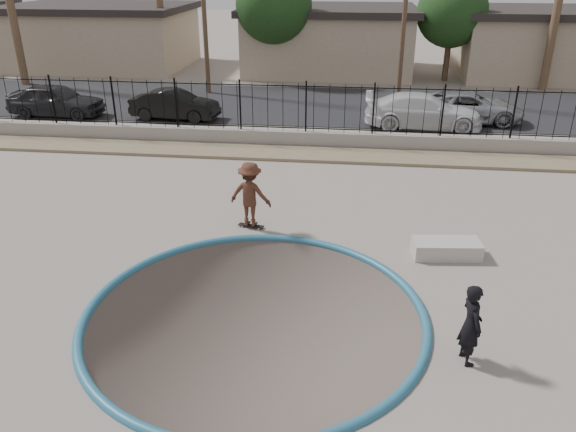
% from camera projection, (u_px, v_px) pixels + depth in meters
% --- Properties ---
extents(ground, '(120.00, 120.00, 2.20)m').
position_uv_depth(ground, '(309.00, 159.00, 23.57)').
color(ground, gray).
rests_on(ground, ground).
extents(bowl_pit, '(6.84, 6.84, 1.80)m').
position_uv_depth(bowl_pit, '(255.00, 315.00, 11.38)').
color(bowl_pit, '#483D37').
rests_on(bowl_pit, ground).
extents(coping_ring, '(7.04, 7.04, 0.20)m').
position_uv_depth(coping_ring, '(255.00, 315.00, 11.38)').
color(coping_ring, '#286582').
rests_on(coping_ring, ground).
extents(rock_strip, '(42.00, 1.60, 0.11)m').
position_uv_depth(rock_strip, '(303.00, 154.00, 20.56)').
color(rock_strip, '#887859').
rests_on(rock_strip, ground).
extents(retaining_wall, '(42.00, 0.45, 0.60)m').
position_uv_depth(retaining_wall, '(306.00, 139.00, 21.45)').
color(retaining_wall, gray).
rests_on(retaining_wall, ground).
extents(fence, '(40.00, 0.04, 1.80)m').
position_uv_depth(fence, '(306.00, 108.00, 20.95)').
color(fence, black).
rests_on(fence, retaining_wall).
extents(street, '(90.00, 8.00, 0.04)m').
position_uv_depth(street, '(318.00, 105.00, 27.61)').
color(street, black).
rests_on(street, ground).
extents(house_west, '(11.60, 8.60, 3.90)m').
position_uv_depth(house_west, '(102.00, 35.00, 36.98)').
color(house_west, tan).
rests_on(house_west, ground).
extents(house_center, '(10.60, 8.60, 3.90)m').
position_uv_depth(house_center, '(329.00, 39.00, 35.36)').
color(house_center, tan).
rests_on(house_center, ground).
extents(house_east, '(12.60, 8.60, 3.90)m').
position_uv_depth(house_east, '(561.00, 42.00, 33.85)').
color(house_east, tan).
rests_on(house_east, ground).
extents(utility_pole_left, '(1.70, 0.24, 9.00)m').
position_uv_depth(utility_pole_left, '(203.00, 0.00, 28.11)').
color(utility_pole_left, '#473323').
rests_on(utility_pole_left, ground).
extents(street_tree_left, '(4.32, 4.32, 6.36)m').
position_uv_depth(street_tree_left, '(274.00, 5.00, 31.60)').
color(street_tree_left, '#473323').
rests_on(street_tree_left, ground).
extents(street_tree_mid, '(3.96, 3.96, 5.83)m').
position_uv_depth(street_tree_mid, '(452.00, 12.00, 31.57)').
color(street_tree_mid, '#473323').
rests_on(street_tree_mid, ground).
extents(skater, '(1.22, 0.84, 1.73)m').
position_uv_depth(skater, '(250.00, 198.00, 14.71)').
color(skater, brown).
rests_on(skater, ground).
extents(skateboard, '(0.72, 0.30, 0.06)m').
position_uv_depth(skateboard, '(251.00, 226.00, 15.05)').
color(skateboard, black).
rests_on(skateboard, ground).
extents(videographer, '(0.51, 0.65, 1.56)m').
position_uv_depth(videographer, '(471.00, 324.00, 9.76)').
color(videographer, black).
rests_on(videographer, ground).
extents(concrete_ledge, '(1.66, 0.86, 0.40)m').
position_uv_depth(concrete_ledge, '(446.00, 249.00, 13.54)').
color(concrete_ledge, '#B1A89D').
rests_on(concrete_ledge, ground).
extents(car_a, '(4.33, 1.88, 1.45)m').
position_uv_depth(car_a, '(56.00, 100.00, 25.31)').
color(car_a, black).
rests_on(car_a, street).
extents(car_b, '(3.99, 1.67, 1.28)m').
position_uv_depth(car_b, '(175.00, 105.00, 24.85)').
color(car_b, black).
rests_on(car_b, street).
extents(car_c, '(4.91, 2.05, 1.42)m').
position_uv_depth(car_c, '(423.00, 111.00, 23.55)').
color(car_c, silver).
rests_on(car_c, street).
extents(car_d, '(4.71, 2.26, 1.30)m').
position_uv_depth(car_d, '(468.00, 107.00, 24.46)').
color(car_d, '#9EA0A7').
rests_on(car_d, street).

